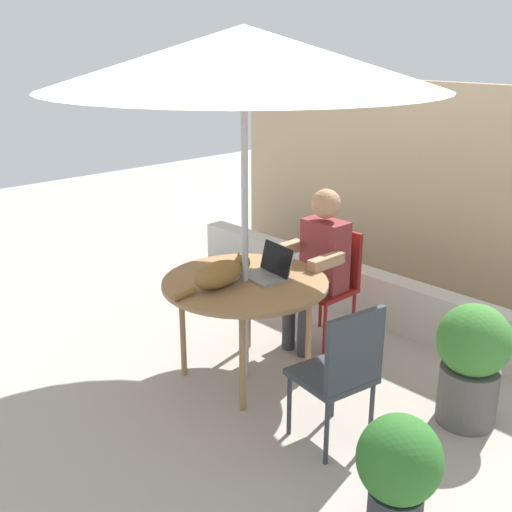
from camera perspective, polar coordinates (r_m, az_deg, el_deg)
The scene contains 12 objects.
ground_plane at distance 4.52m, azimuth -0.94°, elevation -10.77°, with size 14.00×14.00×0.00m, color #ADA399.
fence_back at distance 5.80m, azimuth 15.49°, elevation 5.55°, with size 4.57×0.08×1.92m, color tan.
planter_wall_low at distance 5.40m, azimuth 10.35°, elevation -3.48°, with size 4.11×0.20×0.41m, color beige.
patio_table at distance 4.23m, azimuth -0.99°, elevation -2.90°, with size 1.12×1.12×0.72m.
patio_umbrella at distance 3.92m, azimuth -1.12°, elevation 17.63°, with size 2.47×2.47×2.34m.
chair_occupied at distance 4.89m, azimuth 6.85°, elevation -1.83°, with size 0.40×0.40×0.88m.
chair_empty at distance 3.59m, azimuth 7.83°, elevation -10.03°, with size 0.46×0.46×0.88m.
person_seated at distance 4.72m, azimuth 5.71°, elevation -0.37°, with size 0.48×0.48×1.22m.
laptop at distance 4.26m, azimuth 1.33°, elevation -1.07°, with size 0.33×0.29×0.21m.
cat at distance 4.10m, azimuth -3.17°, elevation -1.61°, with size 0.23×0.65×0.17m.
potted_plant_near_fence at distance 3.16m, azimuth 12.84°, elevation -18.36°, with size 0.40×0.40×0.62m.
potted_plant_by_chair at distance 4.04m, azimuth 19.03°, elevation -8.94°, with size 0.44×0.44×0.78m.
Camera 1 is at (2.90, -2.64, 2.25)m, focal length 43.96 mm.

